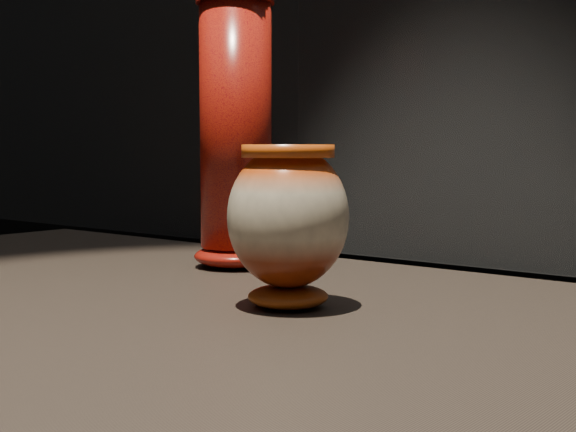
# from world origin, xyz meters

# --- Properties ---
(main_vase) EXTENTS (0.16, 0.16, 0.17)m
(main_vase) POSITION_xyz_m (-0.12, 0.05, 0.99)
(main_vase) COLOR maroon
(main_vase) RESTS_ON display_plinth
(tall_vase) EXTENTS (0.14, 0.14, 0.38)m
(tall_vase) POSITION_xyz_m (-0.36, 0.23, 1.09)
(tall_vase) COLOR #A6200B
(tall_vase) RESTS_ON display_plinth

